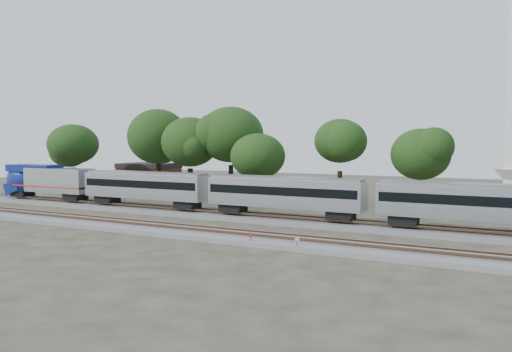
% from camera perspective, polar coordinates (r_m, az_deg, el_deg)
% --- Properties ---
extents(ground, '(160.00, 160.00, 0.00)m').
position_cam_1_polar(ground, '(48.33, -3.94, -5.96)').
color(ground, '#383328').
rests_on(ground, ground).
extents(track_far, '(160.00, 5.00, 0.73)m').
position_cam_1_polar(track_far, '(53.46, -0.62, -4.76)').
color(track_far, slate).
rests_on(track_far, ground).
extents(track_near, '(160.00, 5.00, 0.73)m').
position_cam_1_polar(track_near, '(44.97, -6.59, -6.46)').
color(track_near, slate).
rests_on(track_near, ground).
extents(train, '(105.23, 3.00, 4.42)m').
position_cam_1_polar(train, '(48.45, 13.24, -2.31)').
color(train, silver).
rests_on(train, ground).
extents(switch_stand_red, '(0.32, 0.11, 1.01)m').
position_cam_1_polar(switch_stand_red, '(39.93, -0.63, -7.12)').
color(switch_stand_red, '#512D19').
rests_on(switch_stand_red, ground).
extents(switch_stand_white, '(0.33, 0.13, 1.07)m').
position_cam_1_polar(switch_stand_white, '(38.18, 4.72, -7.59)').
color(switch_stand_white, '#512D19').
rests_on(switch_stand_white, ground).
extents(switch_lever, '(0.58, 0.46, 0.30)m').
position_cam_1_polar(switch_lever, '(39.94, 2.63, -7.85)').
color(switch_lever, '#512D19').
rests_on(switch_lever, ground).
extents(brick_building, '(9.67, 6.98, 4.54)m').
position_cam_1_polar(brick_building, '(88.60, -12.13, -0.01)').
color(brick_building, brown).
rests_on(brick_building, ground).
extents(tree_0, '(8.00, 8.00, 11.27)m').
position_cam_1_polar(tree_0, '(82.99, -20.17, 3.41)').
color(tree_0, black).
rests_on(tree_0, ground).
extents(tree_1, '(9.19, 9.19, 12.96)m').
position_cam_1_polar(tree_1, '(77.56, -11.11, 4.43)').
color(tree_1, black).
rests_on(tree_1, ground).
extents(tree_2, '(8.36, 8.36, 11.79)m').
position_cam_1_polar(tree_2, '(72.41, -7.55, 3.85)').
color(tree_2, black).
rests_on(tree_2, ground).
extents(tree_3, '(9.41, 9.41, 13.27)m').
position_cam_1_polar(tree_3, '(70.32, -2.90, 4.73)').
color(tree_3, black).
rests_on(tree_3, ground).
extents(tree_4, '(6.54, 6.54, 9.22)m').
position_cam_1_polar(tree_4, '(63.76, 0.22, 2.26)').
color(tree_4, black).
rests_on(tree_4, ground).
extents(tree_5, '(8.51, 8.51, 11.99)m').
position_cam_1_polar(tree_5, '(64.89, 9.59, 3.95)').
color(tree_5, black).
rests_on(tree_5, ground).
extents(tree_6, '(6.91, 6.91, 9.74)m').
position_cam_1_polar(tree_6, '(62.15, 18.30, 2.35)').
color(tree_6, black).
rests_on(tree_6, ground).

